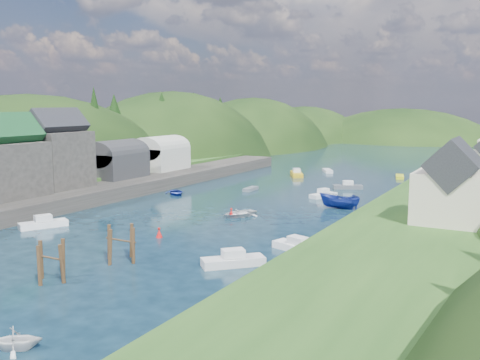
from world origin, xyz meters
The scene contains 13 objects.
ground centered at (0.00, 50.00, 0.00)m, with size 600.00×600.00×0.00m, color black.
hillside_left centered at (-45.00, 75.00, -8.03)m, with size 44.00×245.56×52.00m.
far_hills centered at (1.22, 174.01, -10.80)m, with size 103.00×68.00×44.00m.
hill_trees centered at (-0.73, 64.06, 11.15)m, with size 90.69×148.97×12.75m.
quay_left centered at (-24.00, 20.00, 1.00)m, with size 12.00×110.00×2.00m, color #2D2B28.
terrace_left_grass centered at (-31.00, 20.00, 1.25)m, with size 12.00×110.00×2.50m, color #234719.
boat_sheds centered at (-26.00, 39.00, 5.27)m, with size 7.00×21.00×7.50m.
terrace_right centered at (25.00, 40.00, 1.20)m, with size 16.00×120.00×2.40m, color #234719.
piling_cluster_near centered at (0.76, -4.26, 1.31)m, with size 2.85×2.69×3.77m.
piling_cluster_far centered at (1.89, 2.60, 1.32)m, with size 3.38×3.14×3.78m.
channel_buoy_near centered at (-0.33, 11.01, 0.48)m, with size 0.70×0.70×1.10m.
channel_buoy_far centered at (1.15, 23.70, 0.48)m, with size 0.70×0.70×1.10m.
moored_boats centered at (-0.16, 21.62, 0.60)m, with size 34.24×88.32×2.19m.
Camera 1 is at (33.80, -32.87, 14.12)m, focal length 40.00 mm.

